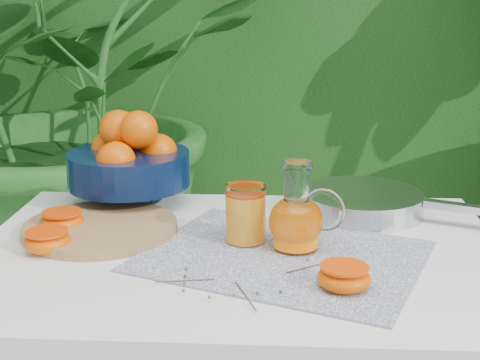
# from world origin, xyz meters

# --- Properties ---
(potted_plant_left) EXTENTS (2.48, 2.48, 1.76)m
(potted_plant_left) POSITION_xyz_m (-0.79, 1.14, 0.88)
(potted_plant_left) COLOR #205D20
(potted_plant_left) RESTS_ON ground
(white_table) EXTENTS (1.00, 0.70, 0.75)m
(white_table) POSITION_xyz_m (-0.11, -0.01, 0.67)
(white_table) COLOR white
(white_table) RESTS_ON ground
(placemat) EXTENTS (0.59, 0.53, 0.00)m
(placemat) POSITION_xyz_m (-0.03, -0.05, 0.75)
(placemat) COLOR #0D154D
(placemat) RESTS_ON white_table
(cutting_board) EXTENTS (0.40, 0.40, 0.02)m
(cutting_board) POSITION_xyz_m (-0.40, 0.06, 0.76)
(cutting_board) COLOR #AF7C4F
(cutting_board) RESTS_ON white_table
(fruit_bowl) EXTENTS (0.32, 0.32, 0.22)m
(fruit_bowl) POSITION_xyz_m (-0.38, 0.26, 0.85)
(fruit_bowl) COLOR black
(fruit_bowl) RESTS_ON white_table
(juice_pitcher) EXTENTS (0.15, 0.13, 0.17)m
(juice_pitcher) POSITION_xyz_m (-0.01, -0.01, 0.81)
(juice_pitcher) COLOR white
(juice_pitcher) RESTS_ON white_table
(juice_tumbler) EXTENTS (0.10, 0.10, 0.11)m
(juice_tumbler) POSITION_xyz_m (-0.10, 0.02, 0.81)
(juice_tumbler) COLOR white
(juice_tumbler) RESTS_ON white_table
(saute_pan) EXTENTS (0.48, 0.35, 0.05)m
(saute_pan) POSITION_xyz_m (0.14, 0.22, 0.78)
(saute_pan) COLOR #B9B9BD
(saute_pan) RESTS_ON white_table
(orange_halves) EXTENTS (0.64, 0.34, 0.04)m
(orange_halves) POSITION_xyz_m (-0.29, -0.05, 0.77)
(orange_halves) COLOR #FF6F02
(orange_halves) RESTS_ON white_table
(thyme_sprigs) EXTENTS (0.32, 0.24, 0.01)m
(thyme_sprigs) POSITION_xyz_m (-0.08, -0.16, 0.76)
(thyme_sprigs) COLOR brown
(thyme_sprigs) RESTS_ON white_table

